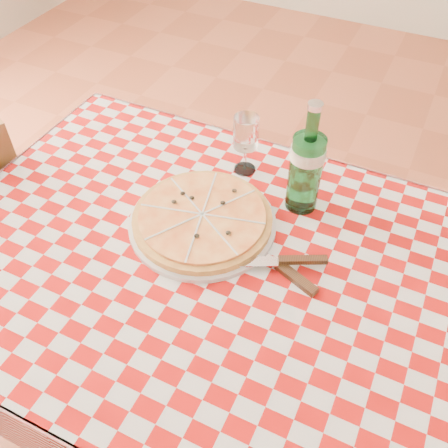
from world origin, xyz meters
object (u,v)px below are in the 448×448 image
object	(u,v)px
pizza_plate	(202,218)
water_bottle	(307,158)
wine_glass	(246,145)
dining_table	(221,291)

from	to	relation	value
pizza_plate	water_bottle	distance (m)	0.27
water_bottle	wine_glass	bearing A→B (deg)	160.81
water_bottle	wine_glass	distance (m)	0.19
wine_glass	water_bottle	bearing A→B (deg)	-19.19
dining_table	pizza_plate	bearing A→B (deg)	135.19
dining_table	pizza_plate	distance (m)	0.17
dining_table	wine_glass	distance (m)	0.37
dining_table	water_bottle	bearing A→B (deg)	69.56
pizza_plate	wine_glass	size ratio (longest dim) A/B	2.14
pizza_plate	wine_glass	distance (m)	0.23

